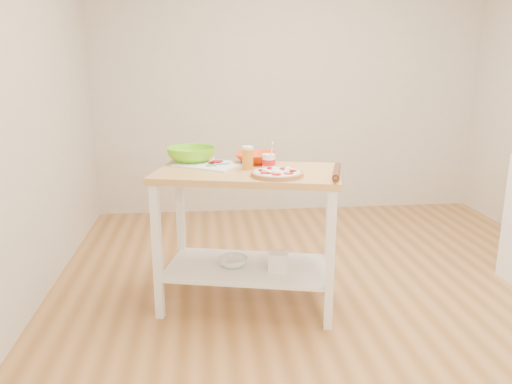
{
  "coord_description": "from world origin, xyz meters",
  "views": [
    {
      "loc": [
        -0.9,
        -2.91,
        1.55
      ],
      "look_at": [
        -0.58,
        0.11,
        0.76
      ],
      "focal_mm": 35.0,
      "sensor_mm": 36.0,
      "label": 1
    }
  ],
  "objects_px": {
    "beer_pint": "(248,158)",
    "shelf_glass_bowl": "(233,262)",
    "yogurt_tub": "(269,162)",
    "shelf_bin": "(278,261)",
    "spatula": "(217,165)",
    "orange_bowl": "(256,158)",
    "prep_island": "(248,209)",
    "knife": "(201,159)",
    "green_bowl": "(191,155)",
    "cutting_board": "(210,164)",
    "rolling_pin": "(337,172)",
    "pizza": "(277,173)"
  },
  "relations": [
    {
      "from": "beer_pint",
      "to": "shelf_glass_bowl",
      "type": "relative_size",
      "value": 0.75
    },
    {
      "from": "yogurt_tub",
      "to": "shelf_bin",
      "type": "xyz_separation_m",
      "value": [
        0.06,
        -0.07,
        -0.63
      ]
    },
    {
      "from": "spatula",
      "to": "orange_bowl",
      "type": "distance_m",
      "value": 0.28
    },
    {
      "from": "prep_island",
      "to": "shelf_glass_bowl",
      "type": "bearing_deg",
      "value": 171.11
    },
    {
      "from": "knife",
      "to": "shelf_glass_bowl",
      "type": "xyz_separation_m",
      "value": [
        0.19,
        -0.3,
        -0.63
      ]
    },
    {
      "from": "spatula",
      "to": "beer_pint",
      "type": "bearing_deg",
      "value": -30.83
    },
    {
      "from": "prep_island",
      "to": "yogurt_tub",
      "type": "distance_m",
      "value": 0.33
    },
    {
      "from": "yogurt_tub",
      "to": "green_bowl",
      "type": "bearing_deg",
      "value": 148.56
    },
    {
      "from": "yogurt_tub",
      "to": "spatula",
      "type": "bearing_deg",
      "value": 159.14
    },
    {
      "from": "prep_island",
      "to": "cutting_board",
      "type": "bearing_deg",
      "value": 142.16
    },
    {
      "from": "yogurt_tub",
      "to": "rolling_pin",
      "type": "bearing_deg",
      "value": -27.36
    },
    {
      "from": "beer_pint",
      "to": "shelf_glass_bowl",
      "type": "xyz_separation_m",
      "value": [
        -0.1,
        -0.02,
        -0.68
      ]
    },
    {
      "from": "pizza",
      "to": "shelf_glass_bowl",
      "type": "xyz_separation_m",
      "value": [
        -0.26,
        0.19,
        -0.63
      ]
    },
    {
      "from": "cutting_board",
      "to": "green_bowl",
      "type": "distance_m",
      "value": 0.17
    },
    {
      "from": "spatula",
      "to": "knife",
      "type": "xyz_separation_m",
      "value": [
        -0.1,
        0.19,
        0.0
      ]
    },
    {
      "from": "cutting_board",
      "to": "shelf_bin",
      "type": "bearing_deg",
      "value": 2.21
    },
    {
      "from": "spatula",
      "to": "orange_bowl",
      "type": "xyz_separation_m",
      "value": [
        0.26,
        0.11,
        0.02
      ]
    },
    {
      "from": "yogurt_tub",
      "to": "pizza",
      "type": "bearing_deg",
      "value": -80.88
    },
    {
      "from": "prep_island",
      "to": "shelf_glass_bowl",
      "type": "xyz_separation_m",
      "value": [
        -0.1,
        0.02,
        -0.36
      ]
    },
    {
      "from": "yogurt_tub",
      "to": "knife",
      "type": "bearing_deg",
      "value": 143.01
    },
    {
      "from": "shelf_bin",
      "to": "spatula",
      "type": "bearing_deg",
      "value": 152.43
    },
    {
      "from": "spatula",
      "to": "yogurt_tub",
      "type": "height_order",
      "value": "yogurt_tub"
    },
    {
      "from": "spatula",
      "to": "cutting_board",
      "type": "bearing_deg",
      "value": 117.92
    },
    {
      "from": "orange_bowl",
      "to": "green_bowl",
      "type": "bearing_deg",
      "value": 171.53
    },
    {
      "from": "pizza",
      "to": "green_bowl",
      "type": "distance_m",
      "value": 0.69
    },
    {
      "from": "green_bowl",
      "to": "knife",
      "type": "bearing_deg",
      "value": 17.06
    },
    {
      "from": "spatula",
      "to": "knife",
      "type": "bearing_deg",
      "value": 109.49
    },
    {
      "from": "spatula",
      "to": "shelf_bin",
      "type": "xyz_separation_m",
      "value": [
        0.37,
        -0.2,
        -0.6
      ]
    },
    {
      "from": "pizza",
      "to": "spatula",
      "type": "height_order",
      "value": "pizza"
    },
    {
      "from": "yogurt_tub",
      "to": "rolling_pin",
      "type": "height_order",
      "value": "yogurt_tub"
    },
    {
      "from": "green_bowl",
      "to": "shelf_bin",
      "type": "distance_m",
      "value": 0.91
    },
    {
      "from": "spatula",
      "to": "green_bowl",
      "type": "bearing_deg",
      "value": 125.68
    },
    {
      "from": "shelf_glass_bowl",
      "to": "spatula",
      "type": "bearing_deg",
      "value": 130.91
    },
    {
      "from": "shelf_bin",
      "to": "orange_bowl",
      "type": "bearing_deg",
      "value": 110.33
    },
    {
      "from": "yogurt_tub",
      "to": "rolling_pin",
      "type": "relative_size",
      "value": 0.5
    },
    {
      "from": "pizza",
      "to": "orange_bowl",
      "type": "bearing_deg",
      "value": 101.83
    },
    {
      "from": "spatula",
      "to": "shelf_bin",
      "type": "relative_size",
      "value": 1.26
    },
    {
      "from": "orange_bowl",
      "to": "yogurt_tub",
      "type": "bearing_deg",
      "value": -76.15
    },
    {
      "from": "spatula",
      "to": "shelf_glass_bowl",
      "type": "distance_m",
      "value": 0.64
    },
    {
      "from": "orange_bowl",
      "to": "beer_pint",
      "type": "distance_m",
      "value": 0.21
    },
    {
      "from": "shelf_bin",
      "to": "rolling_pin",
      "type": "bearing_deg",
      "value": -20.7
    },
    {
      "from": "prep_island",
      "to": "spatula",
      "type": "bearing_deg",
      "value": 147.84
    },
    {
      "from": "rolling_pin",
      "to": "yogurt_tub",
      "type": "bearing_deg",
      "value": 152.64
    },
    {
      "from": "beer_pint",
      "to": "rolling_pin",
      "type": "height_order",
      "value": "beer_pint"
    },
    {
      "from": "green_bowl",
      "to": "rolling_pin",
      "type": "height_order",
      "value": "green_bowl"
    },
    {
      "from": "knife",
      "to": "yogurt_tub",
      "type": "height_order",
      "value": "yogurt_tub"
    },
    {
      "from": "cutting_board",
      "to": "knife",
      "type": "distance_m",
      "value": 0.14
    },
    {
      "from": "knife",
      "to": "pizza",
      "type": "bearing_deg",
      "value": -34.49
    },
    {
      "from": "orange_bowl",
      "to": "shelf_bin",
      "type": "relative_size",
      "value": 2.3
    },
    {
      "from": "pizza",
      "to": "yogurt_tub",
      "type": "xyz_separation_m",
      "value": [
        -0.03,
        0.17,
        0.03
      ]
    }
  ]
}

